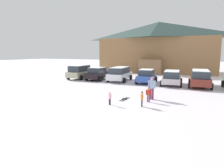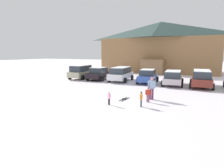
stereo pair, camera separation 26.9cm
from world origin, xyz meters
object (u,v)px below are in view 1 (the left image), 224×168
Objects in this scene: parked_silver_wagon at (172,77)px; skier_adult_in_blue_parka at (152,87)px; parked_blue_hatchback at (147,76)px; skier_child_in_red_jacket at (148,94)px; parked_white_suv at (120,74)px; ski_lodge at (158,47)px; parked_black_sedan at (98,74)px; parked_beige_suv at (80,72)px; skier_child_in_pink_snowsuit at (110,98)px; parked_maroon_van at (200,78)px; skier_child_in_orange_jacket at (142,98)px; pair_of_skis at (125,99)px.

skier_adult_in_blue_parka is at bearing -92.65° from parked_silver_wagon.
parked_blue_hatchback reaches higher than skier_child_in_red_jacket.
parked_white_suv is 1.11× the size of parked_blue_hatchback.
skier_adult_in_blue_parka is (4.46, -22.38, -3.57)m from ski_lodge.
parked_black_sedan is 2.99m from parked_white_suv.
parked_white_suv is at bearing 1.96° from parked_beige_suv.
parked_blue_hatchback is (9.09, 0.11, -0.16)m from parked_beige_suv.
parked_blue_hatchback is 10.65m from skier_child_in_pink_snowsuit.
parked_beige_suv reaches higher than parked_maroon_van.
parked_maroon_van is 11.59m from skier_child_in_pink_snowsuit.
skier_child_in_red_jacket reaches higher than skier_child_in_pink_snowsuit.
skier_child_in_red_jacket is 1.06× the size of skier_child_in_orange_jacket.
skier_child_in_pink_snowsuit is at bearing -126.85° from skier_adult_in_blue_parka.
ski_lodge is at bearing 107.76° from parked_silver_wagon.
parked_beige_suv is at bearing -179.39° from parked_black_sedan.
parked_blue_hatchback is 2.89m from parked_silver_wagon.
parked_white_suv is 3.38m from parked_blue_hatchback.
parked_beige_suv reaches higher than skier_child_in_pink_snowsuit.
parked_blue_hatchback reaches higher than parked_silver_wagon.
parked_blue_hatchback reaches higher than pair_of_skis.
skier_child_in_red_jacket is at bearing -36.64° from parked_beige_suv.
parked_beige_suv is 0.89× the size of parked_white_suv.
skier_child_in_pink_snowsuit is (2.34, -25.20, -4.00)m from ski_lodge.
ski_lodge is 25.63m from skier_child_in_pink_snowsuit.
parked_beige_suv is 2.74m from parked_black_sedan.
parked_silver_wagon is at bearing 75.44° from pair_of_skis.
skier_child_in_orange_jacket is (4.40, -24.70, -3.95)m from ski_lodge.
parked_white_suv is (5.71, 0.20, -0.04)m from parked_beige_suv.
ski_lodge reaches higher than pair_of_skis.
skier_child_in_red_jacket is at bearing -73.94° from parked_blue_hatchback.
skier_child_in_pink_snowsuit is (0.40, -10.64, -0.30)m from parked_blue_hatchback.
skier_child_in_pink_snowsuit reaches higher than pair_of_skis.
parked_maroon_van is (7.57, -14.87, -3.58)m from ski_lodge.
parked_silver_wagon is (11.95, -0.31, -0.11)m from parked_beige_suv.
parked_blue_hatchback is 3.15× the size of pair_of_skis.
ski_lodge reaches higher than skier_adult_in_blue_parka.
skier_child_in_pink_snowsuit is 0.90× the size of skier_child_in_orange_jacket.
parked_beige_suv is at bearing 179.23° from parked_maroon_van.
parked_maroon_van is 8.13m from skier_adult_in_blue_parka.
skier_child_in_pink_snowsuit is at bearing -116.86° from parked_maroon_van.
skier_child_in_pink_snowsuit is 0.65× the size of pair_of_skis.
parked_blue_hatchback is at bearing 106.06° from skier_child_in_red_jacket.
parked_beige_suv is 15.30m from skier_child_in_orange_jacket.
parked_blue_hatchback is 0.91× the size of parked_maroon_van.
parked_maroon_van is 4.56× the size of skier_child_in_red_jacket.
parked_black_sedan is at bearing 122.62° from skier_child_in_pink_snowsuit.
parked_white_suv is 11.38m from skier_child_in_pink_snowsuit.
ski_lodge reaches higher than skier_child_in_pink_snowsuit.
parked_black_sedan is 12.54m from skier_child_in_pink_snowsuit.
skier_child_in_orange_jacket is at bearing -92.28° from skier_child_in_red_jacket.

